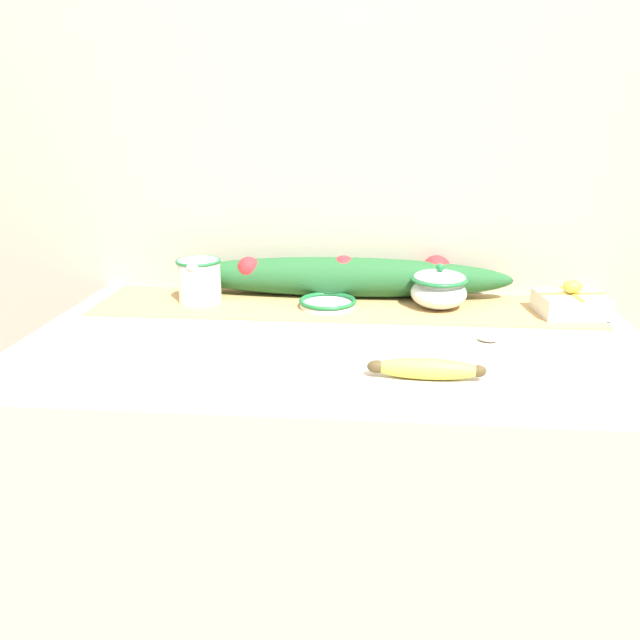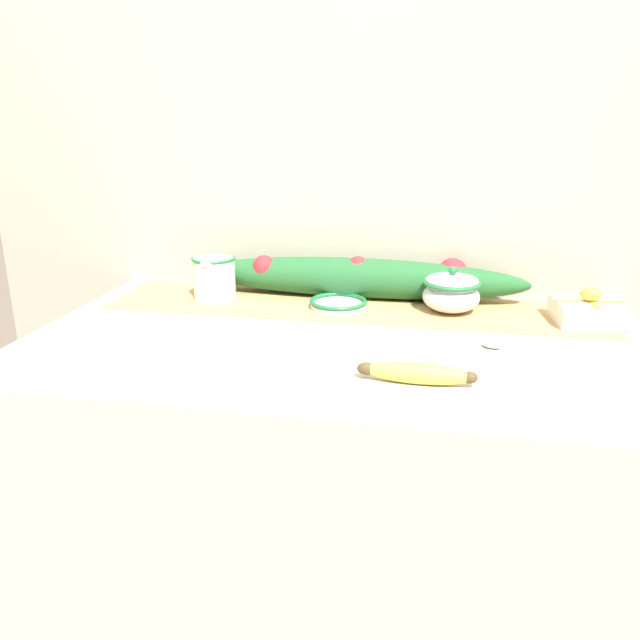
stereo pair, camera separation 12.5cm
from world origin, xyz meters
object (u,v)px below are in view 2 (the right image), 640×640
object	(u,v)px
cream_pitcher	(215,276)
banana	(416,373)
gift_box	(589,311)
small_dish	(338,303)
spoon	(487,345)
sugar_bowl	(451,292)
napkin_stack	(73,344)

from	to	relation	value
cream_pitcher	banana	distance (m)	0.68
gift_box	banana	bearing A→B (deg)	-131.81
small_dish	gift_box	distance (m)	0.56
spoon	gift_box	size ratio (longest dim) A/B	1.00
cream_pitcher	sugar_bowl	world-z (taller)	cream_pitcher
sugar_bowl	small_dish	world-z (taller)	sugar_bowl
gift_box	small_dish	bearing A→B (deg)	179.41
cream_pitcher	small_dish	xyz separation A→B (m)	(0.32, -0.02, -0.05)
sugar_bowl	cream_pitcher	bearing A→B (deg)	179.88
small_dish	cream_pitcher	bearing A→B (deg)	176.43
sugar_bowl	gift_box	world-z (taller)	sugar_bowl
cream_pitcher	gift_box	distance (m)	0.88
napkin_stack	gift_box	size ratio (longest dim) A/B	0.79
banana	napkin_stack	bearing A→B (deg)	176.53
cream_pitcher	napkin_stack	distance (m)	0.42
small_dish	banana	distance (m)	0.46
napkin_stack	gift_box	distance (m)	1.10
cream_pitcher	sugar_bowl	bearing A→B (deg)	-0.12
banana	gift_box	size ratio (longest dim) A/B	1.31
gift_box	cream_pitcher	bearing A→B (deg)	178.34
cream_pitcher	spoon	xyz separation A→B (m)	(0.65, -0.22, -0.06)
sugar_bowl	napkin_stack	bearing A→B (deg)	-152.44
spoon	cream_pitcher	bearing A→B (deg)	-179.25
spoon	napkin_stack	xyz separation A→B (m)	(-0.81, -0.17, 0.01)
sugar_bowl	spoon	distance (m)	0.23
small_dish	banana	bearing A→B (deg)	-63.33
sugar_bowl	banana	distance (m)	0.43
banana	napkin_stack	world-z (taller)	banana
banana	spoon	distance (m)	0.25
banana	spoon	xyz separation A→B (m)	(0.13, 0.21, -0.01)
cream_pitcher	sugar_bowl	distance (m)	0.58
banana	small_dish	bearing A→B (deg)	116.67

